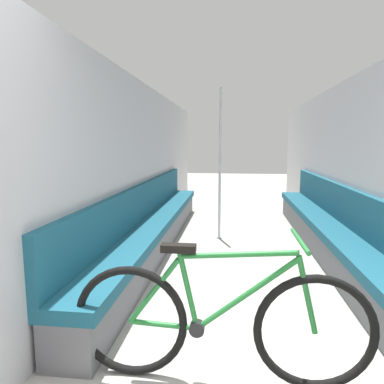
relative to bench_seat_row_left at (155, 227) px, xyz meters
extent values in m
cube|color=#B2B2B7|center=(-0.23, -0.17, 0.81)|extent=(0.10, 9.81, 2.21)
cube|color=#B2B2B7|center=(2.48, -0.17, 0.81)|extent=(0.10, 9.81, 2.21)
cube|color=#5B5B60|center=(0.03, 0.00, -0.13)|extent=(0.35, 5.18, 0.33)
cube|color=#195166|center=(0.03, 0.00, 0.09)|extent=(0.42, 5.18, 0.10)
cube|color=#195166|center=(-0.14, 0.00, 0.36)|extent=(0.07, 5.18, 0.45)
cube|color=#5B5B60|center=(2.23, 0.00, -0.13)|extent=(0.35, 5.18, 0.33)
cube|color=#195166|center=(2.23, 0.00, 0.09)|extent=(0.42, 5.18, 0.10)
cube|color=#195166|center=(2.40, 0.00, 0.36)|extent=(0.07, 5.18, 0.45)
torus|color=black|center=(0.43, -2.51, 0.05)|extent=(0.69, 0.05, 0.69)
torus|color=black|center=(1.50, -2.51, 0.05)|extent=(0.69, 0.05, 0.69)
cylinder|color=#237533|center=(0.63, -2.51, 0.04)|extent=(0.40, 0.03, 0.05)
cylinder|color=#237533|center=(0.58, -2.51, 0.25)|extent=(0.32, 0.03, 0.42)
cylinder|color=#237533|center=(0.78, -2.51, 0.28)|extent=(0.14, 0.03, 0.49)
cylinder|color=#237533|center=(1.11, -2.51, 0.26)|extent=(0.58, 0.03, 0.47)
cylinder|color=#237533|center=(1.06, -2.51, 0.49)|extent=(0.67, 0.03, 0.08)
cylinder|color=#237533|center=(1.45, -2.51, 0.28)|extent=(0.14, 0.03, 0.46)
cylinder|color=black|center=(0.83, -2.51, 0.03)|extent=(0.09, 0.06, 0.09)
cube|color=black|center=(0.72, -2.51, 0.52)|extent=(0.20, 0.07, 0.04)
cylinder|color=#237533|center=(1.39, -2.51, 0.59)|extent=(0.02, 0.46, 0.02)
cylinder|color=gray|center=(0.84, 0.59, -0.29)|extent=(0.08, 0.08, 0.01)
cylinder|color=silver|center=(0.84, 0.59, 0.80)|extent=(0.04, 0.04, 2.19)
camera|label=1|loc=(1.02, -4.38, 1.12)|focal=32.00mm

